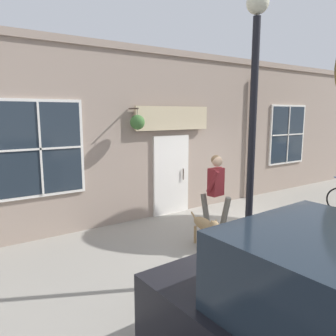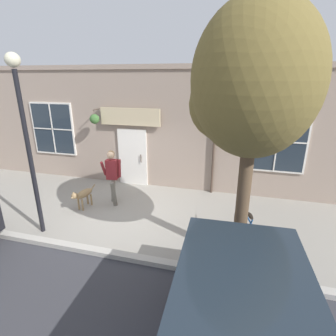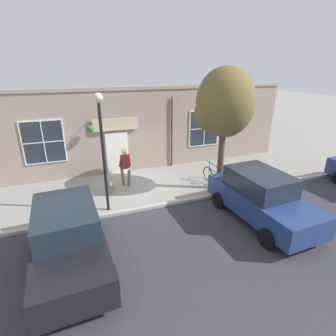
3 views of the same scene
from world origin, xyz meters
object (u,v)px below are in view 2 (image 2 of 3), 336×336
street_tree_by_curb (250,86)px  leaning_bicycle (245,232)px  pedestrian_walking (112,172)px  street_lamp (24,121)px  dog_on_leash (83,195)px

street_tree_by_curb → leaning_bicycle: 3.37m
pedestrian_walking → street_lamp: street_lamp is taller
dog_on_leash → street_tree_by_curb: (1.19, 4.57, 3.25)m
pedestrian_walking → street_lamp: (1.96, -1.11, 1.82)m
leaning_bicycle → dog_on_leash: bearing=-98.8°
pedestrian_walking → dog_on_leash: 1.12m
pedestrian_walking → street_lamp: 2.90m
dog_on_leash → leaning_bicycle: 4.84m
street_tree_by_curb → street_lamp: (0.23, -4.91, -0.81)m
dog_on_leash → pedestrian_walking: bearing=124.9°
pedestrian_walking → dog_on_leash: bearing=-55.1°
street_tree_by_curb → street_lamp: bearing=-87.4°
dog_on_leash → street_lamp: bearing=-13.7°
pedestrian_walking → street_tree_by_curb: street_tree_by_curb is taller
dog_on_leash → leaning_bicycle: bearing=81.2°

